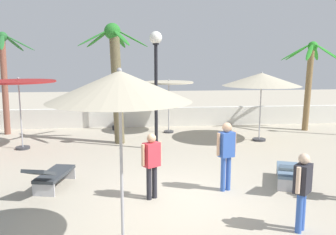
# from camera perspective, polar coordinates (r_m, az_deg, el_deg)

# --- Properties ---
(ground_plane) EXTENTS (56.00, 56.00, 0.00)m
(ground_plane) POSITION_cam_1_polar(r_m,az_deg,el_deg) (8.70, 2.22, -12.63)
(ground_plane) COLOR #B2A893
(boundary_wall) EXTENTS (25.20, 0.30, 0.90)m
(boundary_wall) POSITION_cam_1_polar(r_m,az_deg,el_deg) (17.40, -2.01, 0.10)
(boundary_wall) COLOR silver
(boundary_wall) RESTS_ON ground_plane
(patio_umbrella_1) EXTENTS (2.28, 2.28, 3.12)m
(patio_umbrella_1) POSITION_cam_1_polar(r_m,az_deg,el_deg) (5.65, -7.68, 4.66)
(patio_umbrella_1) COLOR #333338
(patio_umbrella_1) RESTS_ON ground_plane
(patio_umbrella_2) EXTENTS (2.57, 2.57, 2.60)m
(patio_umbrella_2) POSITION_cam_1_polar(r_m,az_deg,el_deg) (13.79, -22.64, 4.74)
(patio_umbrella_2) COLOR #333338
(patio_umbrella_2) RESTS_ON ground_plane
(patio_umbrella_3) EXTENTS (3.05, 3.05, 2.74)m
(patio_umbrella_3) POSITION_cam_1_polar(r_m,az_deg,el_deg) (14.54, 14.63, 5.84)
(patio_umbrella_3) COLOR #333338
(patio_umbrella_3) RESTS_ON ground_plane
(patio_umbrella_5) EXTENTS (2.14, 2.14, 2.37)m
(patio_umbrella_5) POSITION_cam_1_polar(r_m,az_deg,el_deg) (15.66, 0.12, 5.13)
(patio_umbrella_5) COLOR #333338
(patio_umbrella_5) RESTS_ON ground_plane
(palm_tree_0) EXTENTS (2.47, 2.52, 4.36)m
(palm_tree_0) POSITION_cam_1_polar(r_m,az_deg,el_deg) (16.80, -24.61, 6.87)
(palm_tree_0) COLOR brown
(palm_tree_0) RESTS_ON ground_plane
(palm_tree_1) EXTENTS (2.63, 2.57, 4.55)m
(palm_tree_1) POSITION_cam_1_polar(r_m,az_deg,el_deg) (13.77, -8.33, 7.44)
(palm_tree_1) COLOR brown
(palm_tree_1) RESTS_ON ground_plane
(palm_tree_2) EXTENTS (2.85, 2.64, 4.00)m
(palm_tree_2) POSITION_cam_1_polar(r_m,az_deg,el_deg) (17.38, 21.61, 6.57)
(palm_tree_2) COLOR olive
(palm_tree_2) RESTS_ON ground_plane
(lamp_post_2) EXTENTS (0.44, 0.44, 4.19)m
(lamp_post_2) POSITION_cam_1_polar(r_m,az_deg,el_deg) (12.72, -1.93, 7.59)
(lamp_post_2) COLOR black
(lamp_post_2) RESTS_ON ground_plane
(lamp_post_3) EXTENTS (0.36, 0.36, 3.63)m
(lamp_post_3) POSITION_cam_1_polar(r_m,az_deg,el_deg) (16.41, -8.55, 5.70)
(lamp_post_3) COLOR black
(lamp_post_3) RESTS_ON ground_plane
(lounge_chair_0) EXTENTS (0.94, 1.91, 0.81)m
(lounge_chair_0) POSITION_cam_1_polar(r_m,az_deg,el_deg) (9.49, -18.11, -8.58)
(lounge_chair_0) COLOR #B7B7BC
(lounge_chair_0) RESTS_ON ground_plane
(lounge_chair_2) EXTENTS (1.19, 1.92, 0.81)m
(lounge_chair_2) POSITION_cam_1_polar(r_m,az_deg,el_deg) (9.82, 18.63, -8.02)
(lounge_chair_2) COLOR #B7B7BC
(lounge_chair_2) RESTS_ON ground_plane
(guest_0) EXTENTS (0.48, 0.40, 1.56)m
(guest_0) POSITION_cam_1_polar(r_m,az_deg,el_deg) (8.35, -2.62, -6.77)
(guest_0) COLOR #26262D
(guest_0) RESTS_ON ground_plane
(guest_2) EXTENTS (0.43, 0.42, 1.53)m
(guest_2) POSITION_cam_1_polar(r_m,az_deg,el_deg) (7.27, 20.57, -10.03)
(guest_2) COLOR #3359B2
(guest_2) RESTS_ON ground_plane
(guest_3) EXTENTS (0.53, 0.35, 1.72)m
(guest_3) POSITION_cam_1_polar(r_m,az_deg,el_deg) (8.94, 9.25, -5.06)
(guest_3) COLOR #3359B2
(guest_3) RESTS_ON ground_plane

